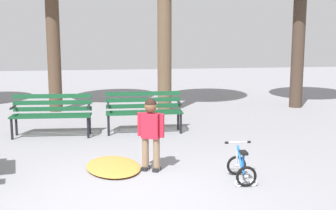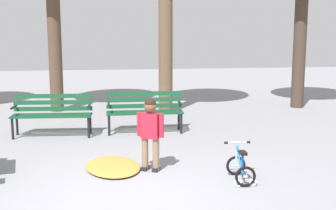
{
  "view_description": "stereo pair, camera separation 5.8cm",
  "coord_description": "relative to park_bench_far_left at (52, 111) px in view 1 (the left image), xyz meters",
  "views": [
    {
      "loc": [
        -0.28,
        -5.75,
        2.23
      ],
      "look_at": [
        0.84,
        2.14,
        0.85
      ],
      "focal_mm": 48.93,
      "sensor_mm": 36.0,
      "label": 1
    },
    {
      "loc": [
        -0.22,
        -5.76,
        2.23
      ],
      "look_at": [
        0.84,
        2.14,
        0.85
      ],
      "focal_mm": 48.93,
      "sensor_mm": 36.0,
      "label": 2
    }
  ],
  "objects": [
    {
      "name": "ground",
      "position": [
        1.34,
        -3.65,
        -0.51
      ],
      "size": [
        36.0,
        36.0,
        0.0
      ],
      "primitive_type": "plane",
      "color": "gray"
    },
    {
      "name": "park_bench_far_left",
      "position": [
        0.0,
        0.0,
        0.0
      ],
      "size": [
        1.63,
        0.55,
        0.85
      ],
      "color": "#144728",
      "rests_on": "ground"
    },
    {
      "name": "park_bench_left",
      "position": [
        1.9,
        0.09,
        0.0
      ],
      "size": [
        1.61,
        0.48,
        0.85
      ],
      "color": "#144728",
      "rests_on": "ground"
    },
    {
      "name": "child_standing",
      "position": [
        1.77,
        -2.57,
        0.17
      ],
      "size": [
        0.4,
        0.26,
        1.14
      ],
      "color": "#7F664C",
      "rests_on": "ground"
    },
    {
      "name": "kids_bicycle",
      "position": [
        3.02,
        -3.22,
        -0.31
      ],
      "size": [
        0.39,
        0.57,
        0.54
      ],
      "color": "black",
      "rests_on": "ground"
    },
    {
      "name": "leaf_pile",
      "position": [
        1.18,
        -2.38,
        -0.48
      ],
      "size": [
        1.03,
        1.33,
        0.07
      ],
      "primitive_type": "ellipsoid",
      "rotation": [
        0.0,
        0.0,
        1.74
      ],
      "color": "#C68438",
      "rests_on": "ground"
    }
  ]
}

